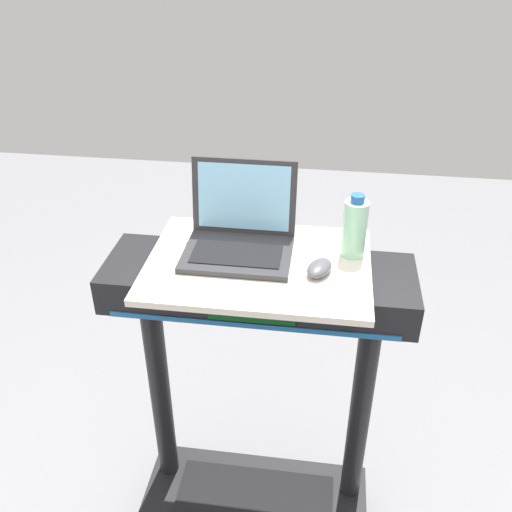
# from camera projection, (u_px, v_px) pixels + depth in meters

# --- Properties ---
(desk_board) EXTENTS (0.64, 0.46, 0.02)m
(desk_board) POSITION_uv_depth(u_px,v_px,m) (258.00, 265.00, 1.61)
(desk_board) COLOR beige
(desk_board) RESTS_ON treadmill_base
(laptop) EXTENTS (0.31, 0.26, 0.24)m
(laptop) POSITION_uv_depth(u_px,v_px,m) (240.00, 235.00, 1.64)
(laptop) COLOR #2D2D30
(laptop) RESTS_ON desk_board
(computer_mouse) EXTENTS (0.09, 0.11, 0.03)m
(computer_mouse) POSITION_uv_depth(u_px,v_px,m) (319.00, 268.00, 1.55)
(computer_mouse) COLOR #4C4C51
(computer_mouse) RESTS_ON desk_board
(water_bottle) EXTENTS (0.07, 0.07, 0.19)m
(water_bottle) POSITION_uv_depth(u_px,v_px,m) (355.00, 228.00, 1.60)
(water_bottle) COLOR #9EDBB2
(water_bottle) RESTS_ON desk_board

